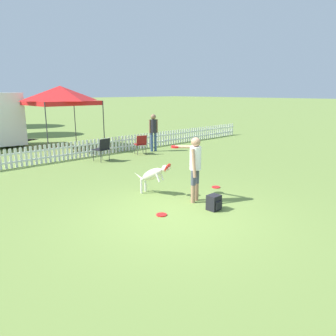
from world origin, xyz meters
TOP-DOWN VIEW (x-y plane):
  - ground_plane at (0.00, 0.00)m, footprint 240.00×240.00m
  - handler_person at (1.04, 0.39)m, footprint 0.45×1.05m
  - leaping_dog at (0.69, 1.50)m, footprint 0.51×1.12m
  - frisbee_near_handler at (2.39, 0.74)m, footprint 0.24×0.24m
  - frisbee_near_dog at (-0.20, 0.23)m, footprint 0.24×0.24m
  - backpack_on_grass at (0.92, -0.36)m, footprint 0.29×0.29m
  - picket_fence at (0.00, 7.29)m, footprint 24.90×0.04m
  - folding_chair_blue_left at (4.04, 6.16)m, footprint 0.58×0.60m
  - folding_chair_center at (2.05, 6.07)m, footprint 0.58×0.60m
  - canopy_tent_main at (2.33, 9.91)m, footprint 2.82×2.82m
  - spectator_standing at (4.94, 6.34)m, footprint 0.39×0.27m

SIDE VIEW (x-z plane):
  - ground_plane at x=0.00m, z-range 0.00..0.00m
  - frisbee_near_handler at x=2.39m, z-range 0.00..0.02m
  - frisbee_near_dog at x=-0.20m, z-range 0.00..0.02m
  - backpack_on_grass at x=0.92m, z-range 0.00..0.36m
  - picket_fence at x=0.00m, z-range 0.00..0.71m
  - folding_chair_blue_left at x=4.04m, z-range 0.08..0.92m
  - folding_chair_center at x=2.05m, z-range 0.09..0.99m
  - leaping_dog at x=0.69m, z-range 0.11..1.00m
  - handler_person at x=1.04m, z-range 0.20..1.82m
  - spectator_standing at x=4.94m, z-range 0.18..1.87m
  - canopy_tent_main at x=2.33m, z-range 1.03..3.96m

